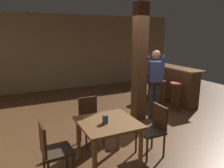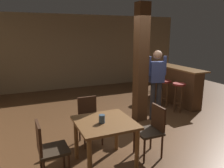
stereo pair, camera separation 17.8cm
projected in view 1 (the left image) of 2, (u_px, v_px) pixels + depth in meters
The scene contains 13 objects.
ground_plane at pixel (145, 129), 4.92m from camera, with size 10.80×10.80×0.00m, color #4C301C.
wall_back at pixel (81, 52), 8.54m from camera, with size 8.00×0.10×2.80m, color #756047.
pillar at pixel (140, 64), 5.22m from camera, with size 0.28×0.28×2.80m, color #422816.
dining_table at pixel (108, 130), 3.44m from camera, with size 0.89×0.89×0.77m.
chair_east at pixel (154, 127), 3.81m from camera, with size 0.42×0.42×0.89m.
chair_north at pixel (90, 118), 4.24m from camera, with size 0.42×0.42×0.89m.
chair_west at pixel (52, 149), 3.12m from camera, with size 0.43×0.43×0.89m.
napkin_cup at pixel (105, 119), 3.34m from camera, with size 0.10×0.10×0.13m, color #33475B.
standing_person at pixel (155, 80), 5.34m from camera, with size 0.47×0.28×1.72m.
bar_counter at pixel (171, 84), 6.84m from camera, with size 0.56×1.95×1.09m.
bar_stool_near at pixel (176, 90), 5.95m from camera, with size 0.34×0.34×0.80m.
bar_stool_mid at pixel (162, 86), 6.46m from camera, with size 0.37×0.37×0.76m.
bar_stool_far at pixel (147, 82), 6.99m from camera, with size 0.37×0.37×0.78m.
Camera 1 is at (-2.65, -3.78, 2.12)m, focal length 35.00 mm.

